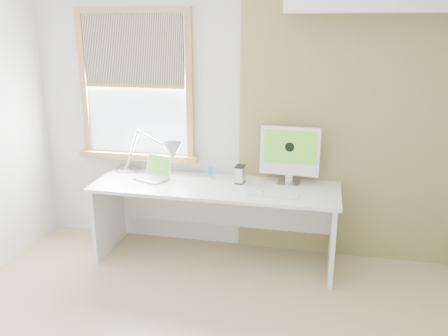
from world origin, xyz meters
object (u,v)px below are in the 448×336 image
(desk_lamp, at_px, (163,153))
(external_drive, at_px, (240,174))
(laptop, at_px, (155,173))
(desk, at_px, (216,203))
(imac, at_px, (290,152))

(desk_lamp, relative_size, external_drive, 4.58)
(external_drive, bearing_deg, desk_lamp, 176.51)
(external_drive, bearing_deg, laptop, -176.21)
(laptop, relative_size, external_drive, 2.25)
(desk, relative_size, laptop, 6.07)
(imac, bearing_deg, external_drive, -169.73)
(desk, bearing_deg, imac, 12.53)
(desk_lamp, xyz_separation_m, external_drive, (0.74, -0.05, -0.14))
(desk_lamp, height_order, imac, imac)
(desk_lamp, bearing_deg, imac, 1.61)
(laptop, xyz_separation_m, external_drive, (0.80, 0.05, 0.03))
(desk, height_order, laptop, laptop)
(desk, bearing_deg, external_drive, 17.15)
(laptop, bearing_deg, desk_lamp, 61.52)
(external_drive, height_order, imac, imac)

